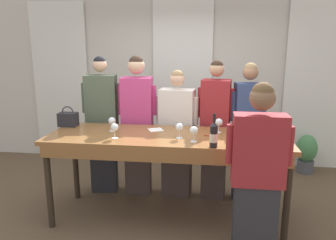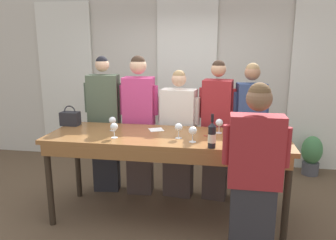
{
  "view_description": "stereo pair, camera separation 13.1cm",
  "coord_description": "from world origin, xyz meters",
  "px_view_note": "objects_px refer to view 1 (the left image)",
  "views": [
    {
      "loc": [
        0.46,
        -3.47,
        1.99
      ],
      "look_at": [
        0.0,
        0.09,
        1.16
      ],
      "focal_mm": 35.0,
      "sensor_mm": 36.0,
      "label": 1
    },
    {
      "loc": [
        0.59,
        -3.45,
        1.99
      ],
      "look_at": [
        0.0,
        0.09,
        1.16
      ],
      "focal_mm": 35.0,
      "sensor_mm": 36.0,
      "label": 2
    }
  ],
  "objects_px": {
    "wine_bottle": "(214,135)",
    "host_pouring": "(257,175)",
    "wine_glass_center_left": "(238,133)",
    "wine_glass_back_mid": "(252,120)",
    "guest_pink_top": "(138,125)",
    "guest_navy_coat": "(247,130)",
    "potted_plant": "(306,153)",
    "wine_glass_back_left": "(179,127)",
    "handbag": "(68,119)",
    "wine_glass_front_left": "(219,122)",
    "guest_olive_jacket": "(102,125)",
    "wine_glass_center_right": "(112,121)",
    "wine_glass_front_mid": "(114,128)",
    "wine_glass_front_right": "(194,131)",
    "guest_cream_sweater": "(177,134)",
    "guest_striped_shirt": "(215,130)",
    "wine_glass_center_mid": "(275,131)",
    "tasting_bar": "(167,144)"
  },
  "relations": [
    {
      "from": "handbag",
      "to": "guest_navy_coat",
      "type": "height_order",
      "value": "guest_navy_coat"
    },
    {
      "from": "potted_plant",
      "to": "guest_striped_shirt",
      "type": "bearing_deg",
      "value": -144.62
    },
    {
      "from": "guest_navy_coat",
      "to": "potted_plant",
      "type": "xyz_separation_m",
      "value": [
        1.05,
        1.04,
        -0.6
      ]
    },
    {
      "from": "wine_glass_back_left",
      "to": "guest_olive_jacket",
      "type": "relative_size",
      "value": 0.09
    },
    {
      "from": "guest_cream_sweater",
      "to": "wine_glass_front_left",
      "type": "bearing_deg",
      "value": -40.89
    },
    {
      "from": "wine_glass_front_left",
      "to": "wine_glass_center_right",
      "type": "distance_m",
      "value": 1.23
    },
    {
      "from": "wine_glass_center_mid",
      "to": "host_pouring",
      "type": "bearing_deg",
      "value": -111.85
    },
    {
      "from": "wine_bottle",
      "to": "wine_glass_center_left",
      "type": "xyz_separation_m",
      "value": [
        0.24,
        0.14,
        -0.01
      ]
    },
    {
      "from": "wine_bottle",
      "to": "wine_glass_back_mid",
      "type": "height_order",
      "value": "wine_bottle"
    },
    {
      "from": "wine_glass_center_left",
      "to": "wine_glass_center_right",
      "type": "xyz_separation_m",
      "value": [
        -1.4,
        0.33,
        -0.0
      ]
    },
    {
      "from": "wine_glass_front_mid",
      "to": "wine_glass_back_mid",
      "type": "distance_m",
      "value": 1.59
    },
    {
      "from": "guest_striped_shirt",
      "to": "wine_glass_back_left",
      "type": "bearing_deg",
      "value": -117.96
    },
    {
      "from": "handbag",
      "to": "wine_glass_back_left",
      "type": "xyz_separation_m",
      "value": [
        1.4,
        -0.35,
        0.03
      ]
    },
    {
      "from": "wine_glass_front_mid",
      "to": "wine_glass_front_right",
      "type": "relative_size",
      "value": 1.0
    },
    {
      "from": "wine_glass_center_mid",
      "to": "guest_pink_top",
      "type": "distance_m",
      "value": 1.78
    },
    {
      "from": "wine_bottle",
      "to": "host_pouring",
      "type": "bearing_deg",
      "value": -41.92
    },
    {
      "from": "wine_glass_front_mid",
      "to": "guest_striped_shirt",
      "type": "height_order",
      "value": "guest_striped_shirt"
    },
    {
      "from": "wine_glass_center_left",
      "to": "guest_olive_jacket",
      "type": "height_order",
      "value": "guest_olive_jacket"
    },
    {
      "from": "wine_glass_front_right",
      "to": "wine_glass_center_mid",
      "type": "relative_size",
      "value": 1.0
    },
    {
      "from": "wine_bottle",
      "to": "guest_navy_coat",
      "type": "relative_size",
      "value": 0.19
    },
    {
      "from": "guest_pink_top",
      "to": "guest_cream_sweater",
      "type": "relative_size",
      "value": 1.1
    },
    {
      "from": "host_pouring",
      "to": "guest_cream_sweater",
      "type": "bearing_deg",
      "value": 121.88
    },
    {
      "from": "wine_glass_front_left",
      "to": "guest_pink_top",
      "type": "height_order",
      "value": "guest_pink_top"
    },
    {
      "from": "wine_glass_back_mid",
      "to": "guest_pink_top",
      "type": "relative_size",
      "value": 0.09
    },
    {
      "from": "handbag",
      "to": "guest_cream_sweater",
      "type": "relative_size",
      "value": 0.15
    },
    {
      "from": "tasting_bar",
      "to": "handbag",
      "type": "xyz_separation_m",
      "value": [
        -1.25,
        0.27,
        0.19
      ]
    },
    {
      "from": "wine_glass_front_mid",
      "to": "wine_glass_back_mid",
      "type": "height_order",
      "value": "same"
    },
    {
      "from": "wine_bottle",
      "to": "potted_plant",
      "type": "relative_size",
      "value": 0.54
    },
    {
      "from": "wine_glass_back_mid",
      "to": "handbag",
      "type": "bearing_deg",
      "value": -177.14
    },
    {
      "from": "wine_glass_center_left",
      "to": "wine_glass_back_mid",
      "type": "distance_m",
      "value": 0.64
    },
    {
      "from": "wine_glass_center_left",
      "to": "host_pouring",
      "type": "height_order",
      "value": "host_pouring"
    },
    {
      "from": "guest_striped_shirt",
      "to": "potted_plant",
      "type": "distance_m",
      "value": 1.88
    },
    {
      "from": "wine_glass_front_mid",
      "to": "wine_glass_front_right",
      "type": "distance_m",
      "value": 0.84
    },
    {
      "from": "wine_glass_back_left",
      "to": "host_pouring",
      "type": "distance_m",
      "value": 1.0
    },
    {
      "from": "wine_glass_front_left",
      "to": "wine_glass_center_right",
      "type": "xyz_separation_m",
      "value": [
        -1.22,
        -0.09,
        -0.0
      ]
    },
    {
      "from": "wine_glass_center_left",
      "to": "wine_glass_back_mid",
      "type": "xyz_separation_m",
      "value": [
        0.21,
        0.6,
        -0.0
      ]
    },
    {
      "from": "handbag",
      "to": "wine_glass_center_right",
      "type": "xyz_separation_m",
      "value": [
        0.6,
        -0.16,
        0.03
      ]
    },
    {
      "from": "wine_glass_center_right",
      "to": "wine_bottle",
      "type": "bearing_deg",
      "value": -21.84
    },
    {
      "from": "guest_navy_coat",
      "to": "potted_plant",
      "type": "distance_m",
      "value": 1.59
    },
    {
      "from": "guest_olive_jacket",
      "to": "wine_glass_center_left",
      "type": "bearing_deg",
      "value": -27.15
    },
    {
      "from": "wine_glass_front_left",
      "to": "host_pouring",
      "type": "relative_size",
      "value": 0.1
    },
    {
      "from": "wine_glass_back_left",
      "to": "guest_pink_top",
      "type": "distance_m",
      "value": 0.98
    },
    {
      "from": "wine_glass_center_left",
      "to": "guest_cream_sweater",
      "type": "distance_m",
      "value": 1.15
    },
    {
      "from": "wine_glass_front_left",
      "to": "guest_olive_jacket",
      "type": "distance_m",
      "value": 1.6
    },
    {
      "from": "guest_cream_sweater",
      "to": "potted_plant",
      "type": "distance_m",
      "value": 2.26
    },
    {
      "from": "wine_glass_front_right",
      "to": "guest_cream_sweater",
      "type": "height_order",
      "value": "guest_cream_sweater"
    },
    {
      "from": "wine_glass_center_left",
      "to": "potted_plant",
      "type": "relative_size",
      "value": 0.27
    },
    {
      "from": "wine_glass_center_left",
      "to": "wine_glass_center_mid",
      "type": "relative_size",
      "value": 1.0
    },
    {
      "from": "wine_glass_back_left",
      "to": "potted_plant",
      "type": "bearing_deg",
      "value": 43.77
    },
    {
      "from": "tasting_bar",
      "to": "wine_glass_center_mid",
      "type": "height_order",
      "value": "wine_glass_center_mid"
    }
  ]
}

